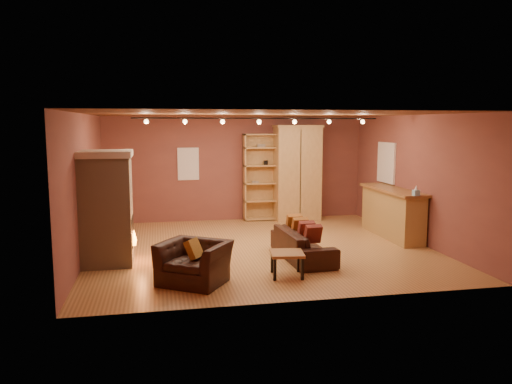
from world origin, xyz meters
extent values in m
plane|color=#9F6C38|center=(0.00, 0.00, 0.00)|extent=(7.00, 7.00, 0.00)
plane|color=brown|center=(0.00, 0.00, 2.80)|extent=(7.00, 7.00, 0.00)
cube|color=brown|center=(0.00, 3.25, 1.40)|extent=(7.00, 0.02, 2.80)
cube|color=brown|center=(-3.50, 0.00, 1.40)|extent=(0.02, 6.50, 2.80)
cube|color=brown|center=(3.50, 0.00, 1.40)|extent=(0.02, 6.50, 2.80)
cube|color=tan|center=(-3.05, -0.60, 1.00)|extent=(0.90, 0.90, 2.00)
cube|color=beige|center=(-3.05, -0.60, 2.06)|extent=(0.98, 0.98, 0.12)
cube|color=black|center=(-2.64, -0.60, 0.60)|extent=(0.10, 0.65, 0.55)
cone|color=orange|center=(-2.58, -0.60, 0.48)|extent=(0.10, 0.10, 0.22)
cube|color=white|center=(-1.30, 3.23, 1.55)|extent=(0.56, 0.04, 0.86)
cube|color=tan|center=(0.64, 3.23, 1.17)|extent=(0.96, 0.04, 2.34)
cube|color=tan|center=(0.18, 3.06, 1.17)|extent=(0.04, 0.37, 2.34)
cube|color=tan|center=(1.10, 3.06, 1.17)|extent=(0.04, 0.37, 2.34)
cube|color=gray|center=(0.48, 3.06, 1.04)|extent=(0.18, 0.12, 0.05)
cube|color=black|center=(0.77, 3.06, 1.56)|extent=(0.10, 0.10, 0.12)
cube|color=tan|center=(0.64, 3.06, 0.04)|extent=(0.96, 0.37, 0.04)
cube|color=tan|center=(0.64, 3.06, 0.53)|extent=(0.96, 0.37, 0.03)
cube|color=tan|center=(0.64, 3.06, 1.01)|extent=(0.96, 0.37, 0.04)
cube|color=tan|center=(0.64, 3.06, 1.49)|extent=(0.96, 0.37, 0.04)
cube|color=tan|center=(0.64, 3.06, 1.97)|extent=(0.96, 0.37, 0.04)
cube|color=tan|center=(0.64, 3.06, 2.32)|extent=(0.96, 0.37, 0.04)
cube|color=tan|center=(1.62, 2.92, 1.26)|extent=(1.20, 0.66, 2.51)
cube|color=olive|center=(1.62, 2.60, 1.26)|extent=(0.02, 0.01, 2.41)
cube|color=tan|center=(1.62, 2.92, 2.54)|extent=(1.26, 0.72, 0.06)
cube|color=tan|center=(3.20, 0.46, 0.53)|extent=(0.51, 2.23, 1.06)
cube|color=olive|center=(3.20, 0.46, 1.09)|extent=(0.63, 2.35, 0.06)
cube|color=#82B6D1|center=(3.15, -0.68, 1.18)|extent=(0.12, 0.12, 0.12)
cone|color=white|center=(3.15, -0.68, 1.30)|extent=(0.08, 0.08, 0.10)
cube|color=white|center=(3.47, 1.40, 1.65)|extent=(0.05, 0.90, 1.00)
imported|color=black|center=(0.63, -0.97, 0.38)|extent=(0.66, 1.95, 0.75)
cube|color=maroon|center=(0.66, -1.52, 0.61)|extent=(0.31, 0.24, 0.36)
cube|color=maroon|center=(0.64, -1.15, 0.61)|extent=(0.31, 0.24, 0.36)
cube|color=brown|center=(0.62, -0.79, 0.61)|extent=(0.31, 0.24, 0.36)
cube|color=brown|center=(0.60, -0.42, 0.61)|extent=(0.31, 0.24, 0.36)
imported|color=black|center=(-1.56, -2.08, 0.46)|extent=(1.26, 1.15, 0.92)
cube|color=#B37E2E|center=(-1.56, -2.08, 0.58)|extent=(0.36, 0.38, 0.34)
cube|color=olive|center=(0.03, -2.02, 0.40)|extent=(0.63, 0.63, 0.05)
cube|color=black|center=(-0.20, -2.25, 0.19)|extent=(0.05, 0.05, 0.37)
cube|color=black|center=(0.27, -2.25, 0.19)|extent=(0.05, 0.05, 0.37)
cube|color=black|center=(-0.20, -1.79, 0.19)|extent=(0.05, 0.05, 0.37)
cube|color=black|center=(0.27, -1.79, 0.19)|extent=(0.05, 0.05, 0.37)
cylinder|color=black|center=(0.00, 0.20, 2.72)|extent=(5.20, 0.03, 0.03)
sphere|color=#FFD88C|center=(-2.30, 0.20, 2.65)|extent=(0.09, 0.09, 0.09)
sphere|color=#FFD88C|center=(-1.53, 0.20, 2.65)|extent=(0.09, 0.09, 0.09)
sphere|color=#FFD88C|center=(-0.77, 0.20, 2.65)|extent=(0.09, 0.09, 0.09)
sphere|color=#FFD88C|center=(0.00, 0.20, 2.65)|extent=(0.09, 0.09, 0.09)
sphere|color=#FFD88C|center=(0.77, 0.20, 2.65)|extent=(0.09, 0.09, 0.09)
sphere|color=#FFD88C|center=(1.53, 0.20, 2.65)|extent=(0.09, 0.09, 0.09)
sphere|color=#FFD88C|center=(2.30, 0.20, 2.65)|extent=(0.09, 0.09, 0.09)
camera|label=1|loc=(-2.11, -10.08, 2.60)|focal=35.00mm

